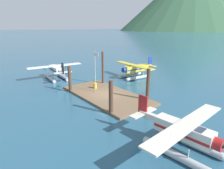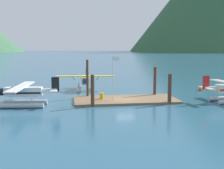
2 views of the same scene
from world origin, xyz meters
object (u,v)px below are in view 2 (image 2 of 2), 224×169
object	(u,v)px
flagpole	(113,73)
mooring_buoy	(200,89)
fuel_drum	(102,96)
seaplane_yellow_bow_left	(86,82)
seaplane_white_port_aft	(23,94)

from	to	relation	value
flagpole	mooring_buoy	distance (m)	19.10
flagpole	fuel_drum	xyz separation A→B (m)	(-1.58, 0.84, -3.44)
mooring_buoy	fuel_drum	bearing A→B (deg)	-158.34
seaplane_yellow_bow_left	mooring_buoy	bearing A→B (deg)	-9.32
seaplane_white_port_aft	fuel_drum	bearing A→B (deg)	11.84
fuel_drum	seaplane_white_port_aft	size ratio (longest dim) A/B	0.08
fuel_drum	flagpole	bearing A→B (deg)	-27.97
fuel_drum	seaplane_white_port_aft	world-z (taller)	seaplane_white_port_aft
fuel_drum	mooring_buoy	xyz separation A→B (m)	(18.42, 7.31, -0.39)
flagpole	seaplane_white_port_aft	size ratio (longest dim) A/B	0.60
flagpole	seaplane_yellow_bow_left	world-z (taller)	flagpole
flagpole	fuel_drum	size ratio (longest dim) A/B	7.12
mooring_buoy	seaplane_white_port_aft	size ratio (longest dim) A/B	0.07
mooring_buoy	seaplane_white_port_aft	xyz separation A→B (m)	(-29.00, -9.53, 1.23)
mooring_buoy	seaplane_yellow_bow_left	distance (m)	20.49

